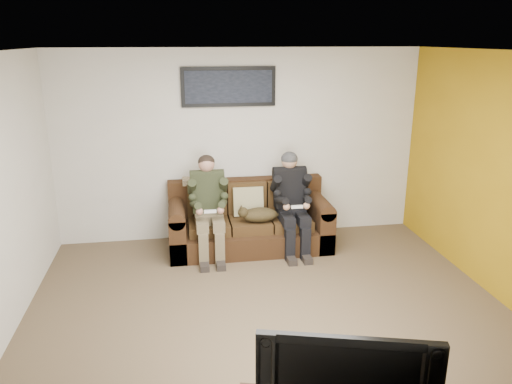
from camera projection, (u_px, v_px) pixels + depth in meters
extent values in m
plane|color=brown|center=(271.00, 315.00, 5.11)|extent=(5.00, 5.00, 0.00)
plane|color=silver|center=(273.00, 52.00, 4.34)|extent=(5.00, 5.00, 0.00)
plane|color=beige|center=(241.00, 146.00, 6.85)|extent=(5.00, 0.00, 5.00)
plane|color=beige|center=(354.00, 321.00, 2.60)|extent=(5.00, 0.00, 5.00)
plane|color=beige|center=(511.00, 182.00, 5.11)|extent=(0.00, 4.50, 4.50)
plane|color=#A57B10|center=(510.00, 182.00, 5.11)|extent=(0.00, 4.50, 4.50)
cube|color=#341F0F|center=(249.00, 237.00, 6.72)|extent=(2.12, 0.92, 0.29)
cube|color=#341F0F|center=(245.00, 198.00, 6.94)|extent=(2.12, 0.19, 0.58)
cube|color=#341F0F|center=(178.00, 231.00, 6.54)|extent=(0.21, 0.92, 0.58)
cube|color=#341F0F|center=(318.00, 223.00, 6.83)|extent=(0.21, 0.92, 0.58)
cylinder|color=#341F0F|center=(177.00, 210.00, 6.45)|extent=(0.21, 0.92, 0.21)
cylinder|color=#341F0F|center=(319.00, 203.00, 6.74)|extent=(0.21, 0.92, 0.21)
cube|color=#402A13|center=(209.00, 226.00, 6.53)|extent=(0.53, 0.58, 0.13)
cube|color=#402A13|center=(207.00, 199.00, 6.71)|extent=(0.53, 0.13, 0.42)
cube|color=#402A13|center=(250.00, 224.00, 6.62)|extent=(0.53, 0.58, 0.13)
cube|color=#402A13|center=(247.00, 197.00, 6.79)|extent=(0.53, 0.13, 0.42)
cube|color=#402A13|center=(290.00, 221.00, 6.70)|extent=(0.53, 0.58, 0.13)
cube|color=#402A13|center=(286.00, 195.00, 6.88)|extent=(0.53, 0.13, 0.42)
cube|color=tan|center=(248.00, 201.00, 6.69)|extent=(0.40, 0.19, 0.40)
cube|color=tan|center=(199.00, 181.00, 6.73)|extent=(0.43, 0.21, 0.08)
cube|color=brown|center=(209.00, 217.00, 6.46)|extent=(0.36, 0.30, 0.14)
cube|color=#282D1B|center=(208.00, 193.00, 6.47)|extent=(0.40, 0.30, 0.53)
cylinder|color=#282D1B|center=(207.00, 177.00, 6.43)|extent=(0.44, 0.18, 0.18)
sphere|color=#A7725F|center=(206.00, 164.00, 6.40)|extent=(0.21, 0.21, 0.21)
cube|color=brown|center=(202.00, 223.00, 6.26)|extent=(0.15, 0.42, 0.13)
cube|color=brown|center=(218.00, 223.00, 6.29)|extent=(0.15, 0.42, 0.13)
cube|color=brown|center=(204.00, 250.00, 6.16)|extent=(0.12, 0.13, 0.42)
cube|color=brown|center=(220.00, 249.00, 6.19)|extent=(0.12, 0.13, 0.42)
cube|color=black|center=(204.00, 265.00, 6.13)|extent=(0.11, 0.26, 0.08)
cube|color=black|center=(221.00, 264.00, 6.16)|extent=(0.11, 0.26, 0.08)
cylinder|color=#282D1B|center=(192.00, 187.00, 6.34)|extent=(0.11, 0.30, 0.28)
cylinder|color=#282D1B|center=(223.00, 186.00, 6.40)|extent=(0.11, 0.30, 0.28)
cylinder|color=#282D1B|center=(196.00, 205.00, 6.19)|extent=(0.14, 0.32, 0.15)
cylinder|color=#282D1B|center=(223.00, 203.00, 6.24)|extent=(0.14, 0.32, 0.15)
sphere|color=#A7725F|center=(199.00, 211.00, 6.10)|extent=(0.09, 0.09, 0.09)
sphere|color=#A7725F|center=(221.00, 210.00, 6.14)|extent=(0.09, 0.09, 0.09)
cube|color=white|center=(210.00, 211.00, 6.10)|extent=(0.15, 0.04, 0.03)
ellipsoid|color=black|center=(206.00, 162.00, 6.40)|extent=(0.22, 0.22, 0.17)
cube|color=black|center=(291.00, 212.00, 6.63)|extent=(0.36, 0.30, 0.14)
cube|color=black|center=(289.00, 189.00, 6.64)|extent=(0.40, 0.30, 0.53)
cylinder|color=black|center=(289.00, 173.00, 6.59)|extent=(0.44, 0.18, 0.18)
sphere|color=tan|center=(289.00, 161.00, 6.56)|extent=(0.21, 0.21, 0.21)
cube|color=black|center=(287.00, 219.00, 6.43)|extent=(0.15, 0.42, 0.13)
cube|color=black|center=(302.00, 218.00, 6.46)|extent=(0.15, 0.42, 0.13)
cube|color=black|center=(290.00, 244.00, 6.32)|extent=(0.12, 0.13, 0.42)
cube|color=black|center=(305.00, 243.00, 6.35)|extent=(0.12, 0.13, 0.42)
cube|color=black|center=(291.00, 259.00, 6.30)|extent=(0.11, 0.26, 0.08)
cube|color=black|center=(306.00, 258.00, 6.33)|extent=(0.11, 0.26, 0.08)
cylinder|color=black|center=(276.00, 184.00, 6.51)|extent=(0.11, 0.30, 0.28)
cylinder|color=black|center=(306.00, 182.00, 6.57)|extent=(0.11, 0.30, 0.28)
cylinder|color=black|center=(281.00, 200.00, 6.36)|extent=(0.14, 0.32, 0.15)
cylinder|color=black|center=(307.00, 199.00, 6.41)|extent=(0.14, 0.32, 0.15)
sphere|color=tan|center=(287.00, 207.00, 6.26)|extent=(0.09, 0.09, 0.09)
sphere|color=tan|center=(307.00, 206.00, 6.30)|extent=(0.09, 0.09, 0.09)
cube|color=white|center=(297.00, 207.00, 6.26)|extent=(0.15, 0.04, 0.03)
ellipsoid|color=black|center=(289.00, 159.00, 6.56)|extent=(0.22, 0.22, 0.19)
ellipsoid|color=#45371B|center=(260.00, 215.00, 6.47)|extent=(0.47, 0.26, 0.19)
sphere|color=#45371B|center=(243.00, 212.00, 6.39)|extent=(0.14, 0.14, 0.14)
cone|color=#45371B|center=(242.00, 208.00, 6.33)|extent=(0.04, 0.04, 0.04)
cone|color=#45371B|center=(241.00, 207.00, 6.40)|extent=(0.04, 0.04, 0.04)
cylinder|color=#45371B|center=(277.00, 215.00, 6.56)|extent=(0.26, 0.13, 0.08)
cube|color=black|center=(229.00, 87.00, 6.56)|extent=(1.25, 0.04, 0.52)
cube|color=black|center=(229.00, 87.00, 6.53)|extent=(1.15, 0.01, 0.42)
imported|color=black|center=(346.00, 372.00, 3.06)|extent=(1.09, 0.44, 0.63)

